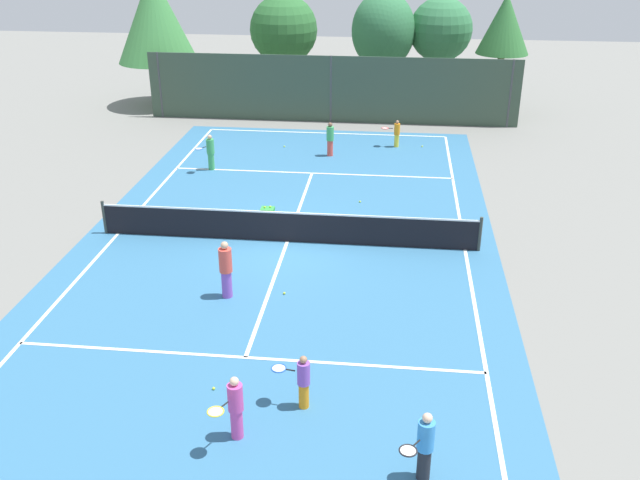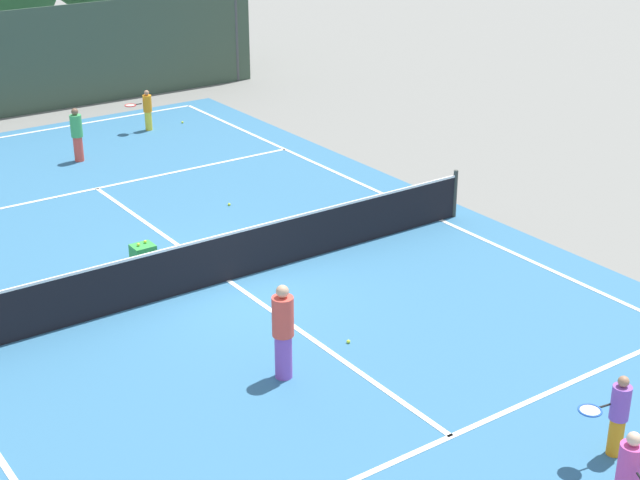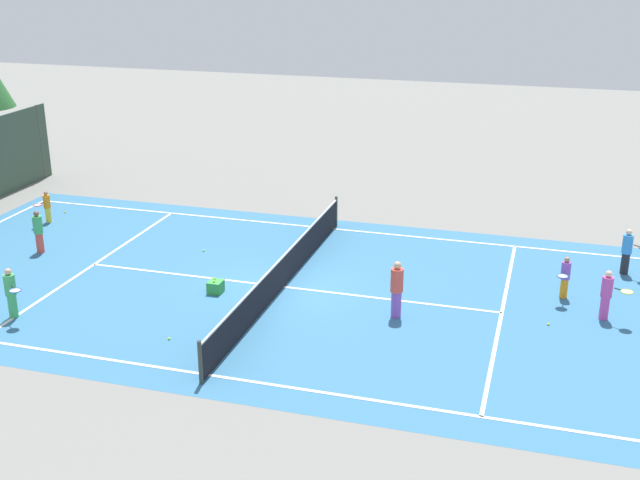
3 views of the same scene
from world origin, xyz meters
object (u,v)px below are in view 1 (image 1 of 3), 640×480
object	(u,v)px
player_3	(235,407)
tennis_ball_0	(284,293)
tennis_ball_2	(284,146)
tennis_ball_4	(176,214)
player_2	(425,446)
tennis_ball_5	(360,202)
player_1	(226,269)
tennis_ball_3	(422,146)
player_0	(396,133)
player_4	(302,381)
ball_crate	(268,213)
tennis_ball_1	(214,388)
player_5	(210,152)
player_6	(330,139)

from	to	relation	value
player_3	tennis_ball_0	distance (m)	5.80
tennis_ball_2	tennis_ball_4	bearing A→B (deg)	-107.36
player_2	tennis_ball_5	distance (m)	13.50
player_3	tennis_ball_0	xyz separation A→B (m)	(0.03, 5.76, -0.70)
player_1	tennis_ball_3	xyz separation A→B (m)	(5.47, 13.96, -0.80)
player_0	tennis_ball_0	bearing A→B (deg)	-101.67
player_3	player_4	xyz separation A→B (m)	(1.16, 1.09, -0.08)
ball_crate	tennis_ball_2	bearing A→B (deg)	94.90
tennis_ball_0	tennis_ball_4	bearing A→B (deg)	131.82
ball_crate	player_4	bearing A→B (deg)	-75.66
player_3	ball_crate	distance (m)	10.98
player_0	tennis_ball_0	world-z (taller)	player_0
player_2	tennis_ball_1	xyz separation A→B (m)	(-4.43, 2.15, -0.72)
player_2	tennis_ball_0	distance (m)	7.43
tennis_ball_5	player_5	bearing A→B (deg)	154.86
player_0	player_4	bearing A→B (deg)	-95.26
tennis_ball_3	tennis_ball_5	size ratio (longest dim) A/B	1.00
player_1	tennis_ball_3	bearing A→B (deg)	68.59
player_0	player_3	bearing A→B (deg)	-98.35
player_4	tennis_ball_1	distance (m)	2.11
player_6	ball_crate	xyz separation A→B (m)	(-1.44, -6.92, -0.55)
tennis_ball_3	tennis_ball_2	bearing A→B (deg)	-173.58
player_3	ball_crate	world-z (taller)	player_3
player_5	tennis_ball_4	bearing A→B (deg)	-90.35
player_1	player_3	size ratio (longest dim) A/B	1.15
player_5	tennis_ball_0	world-z (taller)	player_5
tennis_ball_3	tennis_ball_1	bearing A→B (deg)	-105.05
tennis_ball_0	tennis_ball_3	size ratio (longest dim) A/B	1.00
player_0	player_4	distance (m)	18.35
player_5	player_6	world-z (taller)	player_6
player_2	player_3	bearing A→B (deg)	168.74
tennis_ball_0	tennis_ball_4	world-z (taller)	same
player_2	player_4	size ratio (longest dim) A/B	1.16
player_0	tennis_ball_2	distance (m)	4.93
player_0	tennis_ball_0	xyz separation A→B (m)	(-2.81, -13.60, -0.59)
player_2	player_6	bearing A→B (deg)	100.72
player_5	player_6	xyz separation A→B (m)	(4.56, 2.29, -0.01)
tennis_ball_4	player_1	bearing A→B (deg)	-60.45
tennis_ball_3	tennis_ball_4	bearing A→B (deg)	-134.64
tennis_ball_1	tennis_ball_2	xyz separation A→B (m)	(-1.19, 17.32, 0.00)
player_0	player_4	xyz separation A→B (m)	(-1.68, -18.27, 0.03)
player_0	tennis_ball_3	size ratio (longest dim) A/B	18.04
player_4	ball_crate	xyz separation A→B (m)	(-2.50, 9.79, -0.47)
ball_crate	tennis_ball_1	distance (m)	9.46
player_5	player_1	bearing A→B (deg)	-73.33
player_3	tennis_ball_4	size ratio (longest dim) A/B	21.45
player_2	ball_crate	size ratio (longest dim) A/B	3.26
player_2	tennis_ball_3	world-z (taller)	player_2
tennis_ball_5	player_0	bearing A→B (deg)	80.15
player_0	ball_crate	size ratio (longest dim) A/B	2.66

